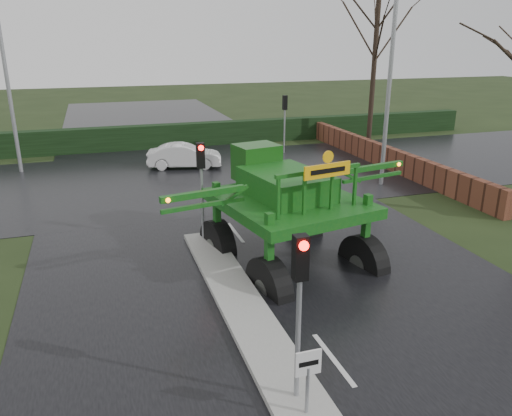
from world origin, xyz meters
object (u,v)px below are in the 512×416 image
object	(u,v)px
traffic_signal_mid	(201,171)
street_light_right	(386,57)
traffic_signal_near	(300,284)
keep_left_sign	(308,372)
traffic_signal_far	(285,111)
crop_sprayer	(265,211)
white_sedan	(185,168)
street_light_left_far	(10,55)

from	to	relation	value
traffic_signal_mid	street_light_right	world-z (taller)	street_light_right
traffic_signal_near	keep_left_sign	bearing A→B (deg)	-90.00
traffic_signal_near	traffic_signal_far	size ratio (longest dim) A/B	1.00
crop_sprayer	white_sedan	world-z (taller)	crop_sprayer
traffic_signal_near	crop_sprayer	bearing A→B (deg)	78.34
traffic_signal_far	traffic_signal_near	bearing A→B (deg)	69.64
traffic_signal_near	street_light_left_far	xyz separation A→B (m)	(-6.89, 21.01, 3.40)
street_light_right	white_sedan	world-z (taller)	street_light_right
street_light_left_far	white_sedan	xyz separation A→B (m)	(8.17, -1.77, -5.99)
street_light_right	street_light_left_far	world-z (taller)	same
white_sedan	crop_sprayer	bearing A→B (deg)	-167.76
keep_left_sign	street_light_left_far	bearing A→B (deg)	107.78
keep_left_sign	crop_sprayer	world-z (taller)	crop_sprayer
keep_left_sign	crop_sprayer	xyz separation A→B (m)	(0.98, 5.26, 1.23)
traffic_signal_far	street_light_right	distance (m)	8.86
keep_left_sign	street_light_left_far	distance (m)	23.11
traffic_signal_far	street_light_left_far	world-z (taller)	street_light_left_far
traffic_signal_mid	white_sedan	xyz separation A→B (m)	(1.28, 10.74, -2.59)
keep_left_sign	crop_sprayer	size ratio (longest dim) A/B	0.16
street_light_right	crop_sprayer	world-z (taller)	street_light_right
street_light_right	traffic_signal_far	bearing A→B (deg)	101.95
white_sedan	street_light_right	bearing A→B (deg)	-113.76
traffic_signal_far	white_sedan	bearing A→B (deg)	15.27
traffic_signal_far	crop_sprayer	size ratio (longest dim) A/B	0.41
traffic_signal_near	traffic_signal_mid	bearing A→B (deg)	90.00
traffic_signal_far	white_sedan	world-z (taller)	traffic_signal_far
keep_left_sign	traffic_signal_mid	size ratio (longest dim) A/B	0.38
traffic_signal_mid	street_light_right	size ratio (longest dim) A/B	0.35
street_light_left_far	white_sedan	distance (m)	10.29
keep_left_sign	street_light_right	size ratio (longest dim) A/B	0.14
crop_sprayer	keep_left_sign	bearing A→B (deg)	-111.58
traffic_signal_mid	street_light_right	distance (m)	11.05
traffic_signal_mid	street_light_left_far	size ratio (longest dim) A/B	0.35
crop_sprayer	white_sedan	bearing A→B (deg)	77.84
crop_sprayer	white_sedan	distance (m)	14.65
traffic_signal_near	traffic_signal_mid	size ratio (longest dim) A/B	1.00
crop_sprayer	street_light_right	bearing A→B (deg)	33.09
traffic_signal_near	street_light_left_far	distance (m)	22.37
keep_left_sign	crop_sprayer	distance (m)	5.49
traffic_signal_far	traffic_signal_mid	bearing A→B (deg)	58.07
keep_left_sign	traffic_signal_near	xyz separation A→B (m)	(0.00, 0.49, 1.53)
traffic_signal_near	traffic_signal_far	bearing A→B (deg)	69.64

